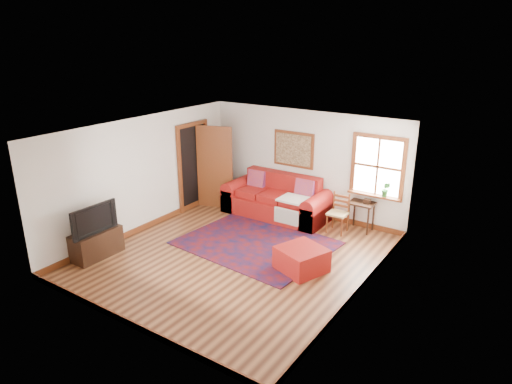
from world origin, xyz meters
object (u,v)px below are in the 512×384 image
Objects in this scene: red_leather_sofa at (277,202)px; media_cabinet at (97,244)px; ladder_back_chair at (339,211)px; side_table at (362,208)px; red_ottoman at (302,259)px.

media_cabinet is at bearing -115.46° from red_leather_sofa.
red_leather_sofa is 2.88× the size of ladder_back_chair.
media_cabinet is (-1.80, -3.79, -0.06)m from red_leather_sofa.
red_leather_sofa is at bearing 64.54° from media_cabinet.
media_cabinet is at bearing -133.19° from side_table.
ladder_back_chair is at bearing -139.53° from side_table.
side_table is (2.00, 0.27, 0.21)m from red_leather_sofa.
red_ottoman is 3.98m from media_cabinet.
ladder_back_chair is (1.61, -0.06, 0.14)m from red_leather_sofa.
ladder_back_chair reaches higher than red_ottoman.
side_table is at bearing 7.55° from red_leather_sofa.
red_leather_sofa is at bearing 151.57° from red_ottoman.
red_leather_sofa is 1.62m from ladder_back_chair.
media_cabinet is at bearing -132.55° from ladder_back_chair.
media_cabinet is at bearing -133.53° from red_ottoman.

